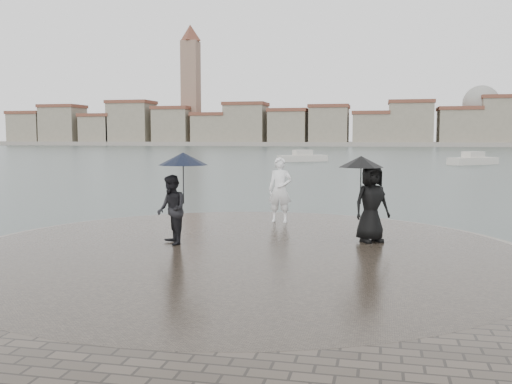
# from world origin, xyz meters

# --- Properties ---
(ground) EXTENTS (400.00, 400.00, 0.00)m
(ground) POSITION_xyz_m (0.00, 0.00, 0.00)
(ground) COLOR #2B3835
(ground) RESTS_ON ground
(kerb_ring) EXTENTS (12.50, 12.50, 0.32)m
(kerb_ring) POSITION_xyz_m (0.00, 3.50, 0.16)
(kerb_ring) COLOR gray
(kerb_ring) RESTS_ON ground
(quay_tip) EXTENTS (11.90, 11.90, 0.36)m
(quay_tip) POSITION_xyz_m (0.00, 3.50, 0.18)
(quay_tip) COLOR #2D261E
(quay_tip) RESTS_ON ground
(statue) EXTENTS (0.67, 0.44, 1.81)m
(statue) POSITION_xyz_m (0.12, 7.38, 1.27)
(statue) COLOR white
(statue) RESTS_ON quay_tip
(visitor_left) EXTENTS (1.26, 1.13, 2.04)m
(visitor_left) POSITION_xyz_m (-1.57, 3.63, 1.51)
(visitor_left) COLOR black
(visitor_left) RESTS_ON quay_tip
(visitor_right) EXTENTS (1.29, 1.10, 1.95)m
(visitor_right) POSITION_xyz_m (2.60, 4.88, 1.48)
(visitor_right) COLOR black
(visitor_right) RESTS_ON quay_tip
(far_skyline) EXTENTS (260.00, 20.00, 37.00)m
(far_skyline) POSITION_xyz_m (-6.29, 160.71, 5.61)
(far_skyline) COLOR gray
(far_skyline) RESTS_ON ground
(boats) EXTENTS (30.68, 18.42, 1.50)m
(boats) POSITION_xyz_m (8.58, 48.42, 0.38)
(boats) COLOR beige
(boats) RESTS_ON ground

